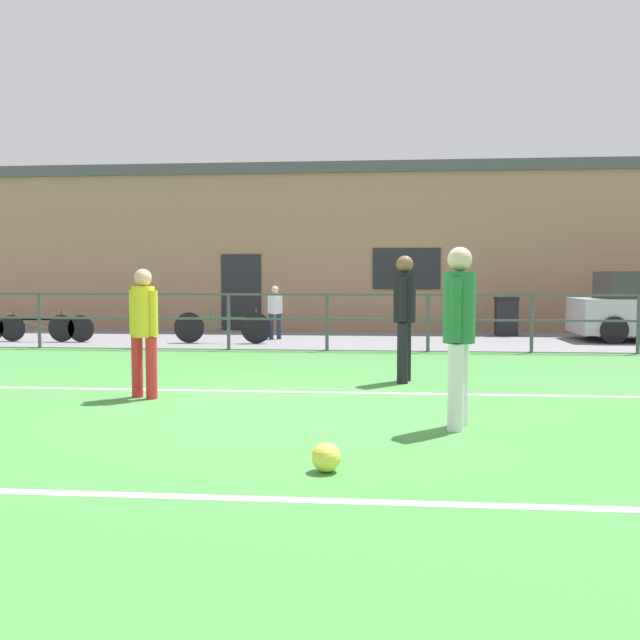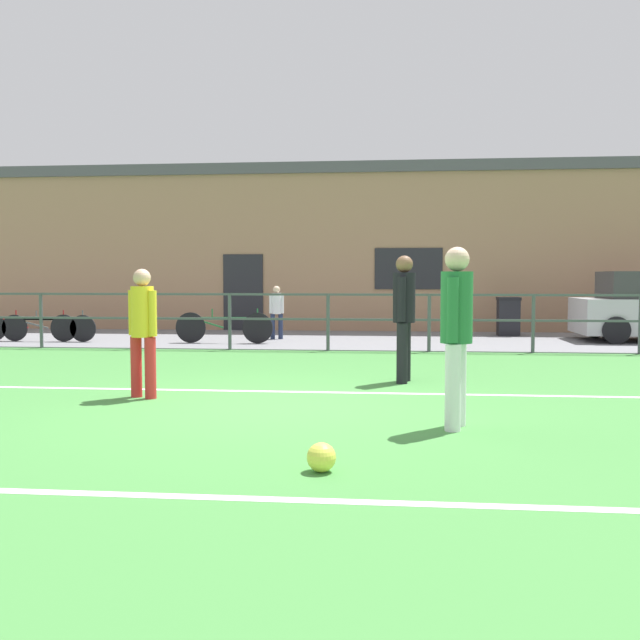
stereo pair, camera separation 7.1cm
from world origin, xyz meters
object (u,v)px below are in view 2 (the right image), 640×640
player_goalkeeper (404,311)px  bicycle_parked_3 (28,327)px  player_winger (143,325)px  spectator_child (277,309)px  bicycle_parked_2 (224,327)px  trash_bin_0 (508,316)px  player_striker (456,326)px  soccer_ball_match (321,457)px  bicycle_parked_1 (48,327)px

player_goalkeeper → bicycle_parked_3: size_ratio=0.78×
player_winger → spectator_child: size_ratio=1.26×
bicycle_parked_2 → trash_bin_0: trash_bin_0 is taller
player_striker → soccer_ball_match: size_ratio=7.89×
bicycle_parked_1 → bicycle_parked_3: bicycle_parked_3 is taller
player_goalkeeper → bicycle_parked_3: player_goalkeeper is taller
player_winger → bicycle_parked_3: size_ratio=0.69×
player_goalkeeper → player_winger: player_goalkeeper is taller
player_striker → spectator_child: bearing=-143.7°
bicycle_parked_1 → soccer_ball_match: bearing=-54.0°
bicycle_parked_3 → spectator_child: bearing=11.5°
player_goalkeeper → player_striker: (0.44, -2.96, -0.01)m
bicycle_parked_2 → trash_bin_0: (6.58, 2.65, 0.13)m
soccer_ball_match → bicycle_parked_3: bicycle_parked_3 is taller
soccer_ball_match → bicycle_parked_1: (-7.17, 9.87, 0.23)m
soccer_ball_match → player_striker: bearing=55.1°
bicycle_parked_1 → player_winger: bearing=-55.6°
player_goalkeeper → trash_bin_0: (2.75, 7.91, -0.50)m
soccer_ball_match → trash_bin_0: (3.46, 12.52, 0.39)m
player_striker → soccer_ball_match: 2.20m
trash_bin_0 → player_striker: bearing=-102.0°
player_winger → soccer_ball_match: 3.99m
spectator_child → bicycle_parked_1: size_ratio=0.56×
spectator_child → bicycle_parked_2: 1.54m
player_goalkeeper → bicycle_parked_2: bearing=-132.8°
bicycle_parked_2 → bicycle_parked_3: size_ratio=0.96×
player_goalkeeper → spectator_child: player_goalkeeper is taller
bicycle_parked_3 → player_goalkeeper: bearing=-32.2°
bicycle_parked_2 → trash_bin_0: bearing=21.9°
soccer_ball_match → trash_bin_0: trash_bin_0 is taller
player_winger → bicycle_parked_1: 8.31m
soccer_ball_match → spectator_child: bearing=100.9°
spectator_child → bicycle_parked_2: (-1.00, -1.12, -0.36)m
player_goalkeeper → bicycle_parked_1: size_ratio=0.80×
player_winger → spectator_child: 7.97m
player_winger → bicycle_parked_2: size_ratio=0.72×
player_striker → bicycle_parked_2: bearing=-135.6°
player_winger → bicycle_parked_1: player_winger is taller
bicycle_parked_3 → player_striker: bearing=-43.1°
player_winger → bicycle_parked_3: bearing=151.6°
soccer_ball_match → bicycle_parked_2: bicycle_parked_2 is taller
bicycle_parked_2 → bicycle_parked_1: bearing=-180.0°
player_striker → bicycle_parked_2: (-4.27, 8.22, -0.63)m
bicycle_parked_2 → bicycle_parked_3: bicycle_parked_2 is taller
soccer_ball_match → spectator_child: spectator_child is taller
player_striker → trash_bin_0: 11.12m
player_winger → player_striker: bearing=3.8°
player_winger → bicycle_parked_2: bearing=119.9°
player_goalkeeper → bicycle_parked_1: player_goalkeeper is taller
bicycle_parked_1 → spectator_child: bearing=12.5°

